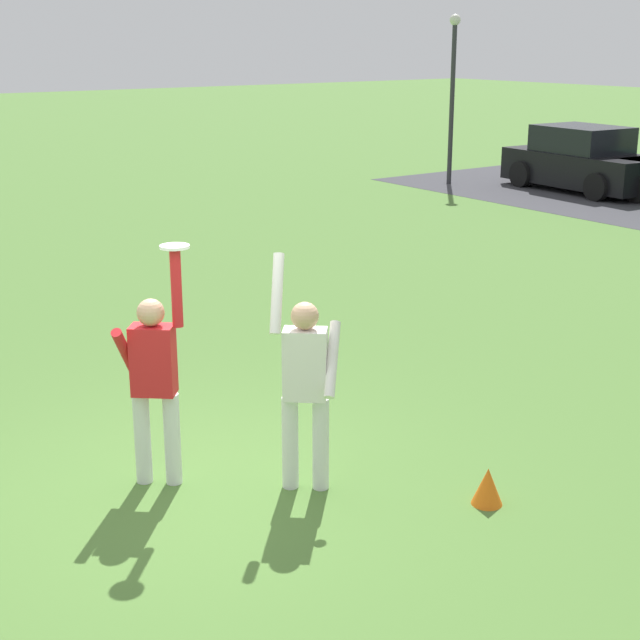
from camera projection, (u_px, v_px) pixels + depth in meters
The scene contains 7 objects.
ground_plane at pixel (191, 489), 8.03m from camera, with size 120.00×120.00×0.00m, color #4C7533.
person_catcher at pixel (154, 376), 7.88m from camera, with size 0.54×0.57×2.08m.
person_defender at pixel (305, 380), 7.79m from camera, with size 0.64×0.66×2.05m.
frisbee_disc at pixel (175, 247), 7.55m from camera, with size 0.24×0.24×0.02m, color white.
parked_car_black at pixel (583, 161), 23.48m from camera, with size 4.21×2.26×1.59m.
lamppost_by_lot at pixel (453, 83), 24.03m from camera, with size 0.28×0.28×4.26m.
field_cone_orange at pixel (488, 486), 7.74m from camera, with size 0.26×0.26×0.32m, color orange.
Camera 1 is at (6.55, -3.34, 3.71)m, focal length 52.81 mm.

